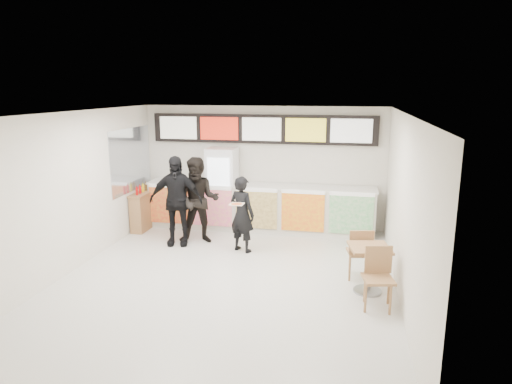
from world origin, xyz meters
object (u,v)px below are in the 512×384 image
(service_counter, at_px, (259,207))
(customer_mid, at_px, (176,201))
(customer_main, at_px, (242,214))
(cafe_table, at_px, (369,261))
(drinks_fridge, at_px, (222,188))
(condiment_ledge, at_px, (142,211))
(customer_left, at_px, (199,200))

(service_counter, height_order, customer_mid, customer_mid)
(service_counter, bearing_deg, customer_main, -92.58)
(service_counter, relative_size, cafe_table, 3.24)
(customer_mid, relative_size, cafe_table, 1.16)
(drinks_fridge, bearing_deg, condiment_ledge, -162.95)
(service_counter, distance_m, condiment_ledge, 2.88)
(service_counter, bearing_deg, drinks_fridge, 179.01)
(service_counter, xyz_separation_m, customer_left, (-1.15, -1.16, 0.40))
(customer_main, bearing_deg, cafe_table, 172.62)
(drinks_fridge, height_order, cafe_table, drinks_fridge)
(service_counter, relative_size, customer_left, 2.87)
(service_counter, distance_m, drinks_fridge, 1.03)
(drinks_fridge, relative_size, condiment_ledge, 1.81)
(service_counter, xyz_separation_m, cafe_table, (2.50, -3.08, -0.01))
(customer_left, height_order, cafe_table, customer_left)
(drinks_fridge, distance_m, condiment_ledge, 2.04)
(customer_main, bearing_deg, condiment_ledge, 3.87)
(customer_main, relative_size, condiment_ledge, 1.47)
(customer_main, bearing_deg, customer_mid, 18.27)
(customer_main, bearing_deg, service_counter, -69.04)
(drinks_fridge, xyz_separation_m, customer_main, (0.87, -1.56, -0.19))
(service_counter, height_order, cafe_table, service_counter)
(customer_main, distance_m, cafe_table, 3.01)
(service_counter, xyz_separation_m, condiment_ledge, (-2.82, -0.56, -0.10))
(cafe_table, bearing_deg, customer_mid, 145.89)
(customer_left, bearing_deg, cafe_table, -36.81)
(customer_left, xyz_separation_m, customer_mid, (-0.44, -0.24, 0.03))
(customer_left, distance_m, cafe_table, 4.15)
(customer_main, xyz_separation_m, condiment_ledge, (-2.75, 0.98, -0.34))
(customer_mid, bearing_deg, customer_left, 20.25)
(customer_left, distance_m, condiment_ledge, 1.84)
(customer_left, distance_m, customer_mid, 0.50)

